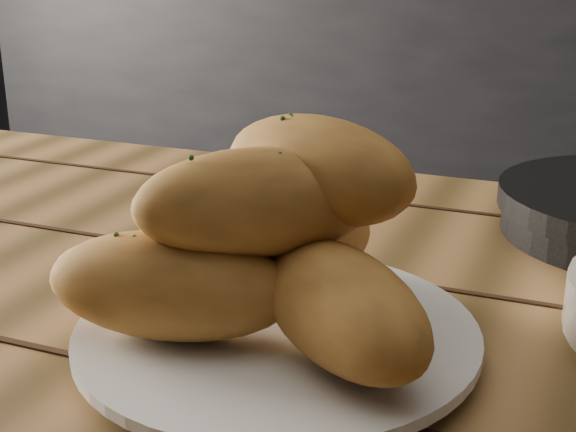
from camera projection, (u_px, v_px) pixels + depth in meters
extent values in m
cube|color=black|center=(405.00, 118.00, 2.67)|extent=(2.80, 0.60, 0.90)
cube|color=#9C6B3A|center=(397.00, 368.00, 0.56)|extent=(1.59, 0.85, 0.04)
cylinder|color=brown|center=(28.00, 397.00, 1.22)|extent=(0.07, 0.07, 0.71)
cylinder|color=white|center=(277.00, 341.00, 0.54)|extent=(0.25, 0.25, 0.01)
cylinder|color=white|center=(277.00, 331.00, 0.54)|extent=(0.27, 0.27, 0.01)
ellipsoid|color=#C18535|center=(171.00, 285.00, 0.52)|extent=(0.18, 0.10, 0.07)
ellipsoid|color=#C18535|center=(341.00, 307.00, 0.49)|extent=(0.17, 0.16, 0.07)
ellipsoid|color=#C18535|center=(301.00, 246.00, 0.58)|extent=(0.11, 0.17, 0.07)
ellipsoid|color=#C18535|center=(258.00, 202.00, 0.51)|extent=(0.17, 0.15, 0.07)
ellipsoid|color=#C18535|center=(317.00, 169.00, 0.53)|extent=(0.17, 0.12, 0.07)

